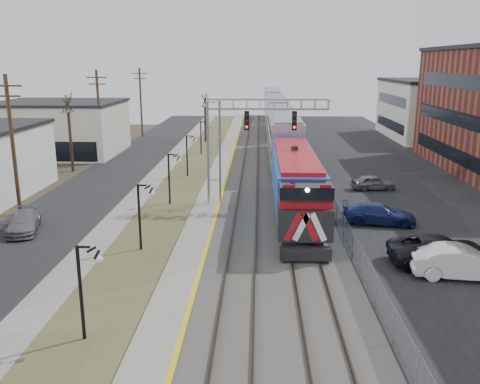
{
  "coord_description": "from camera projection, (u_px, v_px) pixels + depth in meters",
  "views": [
    {
      "loc": [
        2.89,
        -9.96,
        10.78
      ],
      "look_at": [
        1.71,
        21.92,
        2.6
      ],
      "focal_mm": 38.0,
      "sensor_mm": 36.0,
      "label": 1
    }
  ],
  "objects": [
    {
      "name": "car_lot_c",
      "position": [
        442.0,
        252.0,
        27.51
      ],
      "size": [
        5.74,
        2.66,
        1.59
      ],
      "primitive_type": "imported",
      "rotation": [
        0.0,
        0.0,
        1.57
      ],
      "color": "black",
      "rests_on": "ground"
    },
    {
      "name": "platform_edge",
      "position": [
        225.0,
        181.0,
        46.24
      ],
      "size": [
        0.24,
        120.0,
        0.01
      ],
      "primitive_type": "cube",
      "color": "gold",
      "rests_on": "platform"
    },
    {
      "name": "signal_gantry",
      "position": [
        236.0,
        133.0,
        38.08
      ],
      "size": [
        9.0,
        1.07,
        8.15
      ],
      "color": "gray",
      "rests_on": "ground"
    },
    {
      "name": "parking_lot",
      "position": [
        404.0,
        185.0,
        45.72
      ],
      "size": [
        16.0,
        120.0,
        0.04
      ],
      "primitive_type": "cube",
      "color": "black",
      "rests_on": "ground"
    },
    {
      "name": "grass_median",
      "position": [
        183.0,
        183.0,
        46.44
      ],
      "size": [
        4.0,
        120.0,
        0.06
      ],
      "primitive_type": "cube",
      "color": "#4F532C",
      "rests_on": "ground"
    },
    {
      "name": "bare_trees",
      "position": [
        100.0,
        147.0,
        49.87
      ],
      "size": [
        12.3,
        42.3,
        5.95
      ],
      "color": "#382D23",
      "rests_on": "ground"
    },
    {
      "name": "ballast_bed",
      "position": [
        270.0,
        183.0,
        46.13
      ],
      "size": [
        8.0,
        120.0,
        0.2
      ],
      "primitive_type": "cube",
      "color": "#595651",
      "rests_on": "ground"
    },
    {
      "name": "track_far",
      "position": [
        287.0,
        181.0,
        46.03
      ],
      "size": [
        1.58,
        120.0,
        0.15
      ],
      "color": "#2D2119",
      "rests_on": "ballast_bed"
    },
    {
      "name": "street_west",
      "position": [
        102.0,
        183.0,
        46.71
      ],
      "size": [
        7.0,
        120.0,
        0.04
      ],
      "primitive_type": "cube",
      "color": "black",
      "rests_on": "ground"
    },
    {
      "name": "car_lot_d",
      "position": [
        379.0,
        214.0,
        34.61
      ],
      "size": [
        5.18,
        2.72,
        1.43
      ],
      "primitive_type": "imported",
      "rotation": [
        0.0,
        0.0,
        1.42
      ],
      "color": "navy",
      "rests_on": "ground"
    },
    {
      "name": "sidewalk",
      "position": [
        151.0,
        183.0,
        46.54
      ],
      "size": [
        2.0,
        120.0,
        0.08
      ],
      "primitive_type": "cube",
      "color": "gray",
      "rests_on": "ground"
    },
    {
      "name": "car_lot_e",
      "position": [
        373.0,
        183.0,
        43.93
      ],
      "size": [
        3.88,
        1.89,
        1.27
      ],
      "primitive_type": "imported",
      "rotation": [
        0.0,
        0.0,
        1.68
      ],
      "color": "slate",
      "rests_on": "ground"
    },
    {
      "name": "train",
      "position": [
        278.0,
        121.0,
        69.97
      ],
      "size": [
        3.0,
        85.85,
        5.33
      ],
      "color": "#154EAC",
      "rests_on": "ground"
    },
    {
      "name": "fence",
      "position": [
        317.0,
        176.0,
        45.81
      ],
      "size": [
        0.04,
        120.0,
        1.6
      ],
      "primitive_type": "cube",
      "color": "gray",
      "rests_on": "ground"
    },
    {
      "name": "car_street_b",
      "position": [
        24.0,
        223.0,
        33.05
      ],
      "size": [
        2.96,
        4.72,
        1.27
      ],
      "primitive_type": "imported",
      "rotation": [
        0.0,
        0.0,
        0.29
      ],
      "color": "slate",
      "rests_on": "ground"
    },
    {
      "name": "utility_poles",
      "position": [
        13.0,
        146.0,
        35.9
      ],
      "size": [
        0.28,
        80.28,
        10.0
      ],
      "color": "#4C3823",
      "rests_on": "ground"
    },
    {
      "name": "platform",
      "position": [
        216.0,
        183.0,
        46.31
      ],
      "size": [
        2.0,
        120.0,
        0.24
      ],
      "primitive_type": "cube",
      "color": "gray",
      "rests_on": "ground"
    },
    {
      "name": "track_near",
      "position": [
        248.0,
        181.0,
        46.16
      ],
      "size": [
        1.58,
        120.0,
        0.15
      ],
      "color": "#2D2119",
      "rests_on": "ballast_bed"
    },
    {
      "name": "car_lot_b",
      "position": [
        462.0,
        263.0,
        25.88
      ],
      "size": [
        5.19,
        2.35,
        1.65
      ],
      "primitive_type": "imported",
      "rotation": [
        0.0,
        0.0,
        1.45
      ],
      "color": "white",
      "rests_on": "ground"
    },
    {
      "name": "lampposts",
      "position": [
        141.0,
        216.0,
        29.77
      ],
      "size": [
        0.14,
        62.14,
        4.0
      ],
      "color": "black",
      "rests_on": "ground"
    }
  ]
}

